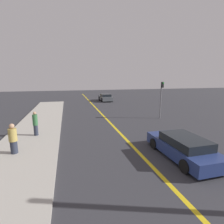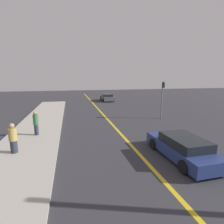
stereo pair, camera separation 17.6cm
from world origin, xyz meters
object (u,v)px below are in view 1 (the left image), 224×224
at_px(pedestrian_mid_group, 13,139).
at_px(pedestrian_far_standing, 35,124).
at_px(traffic_light, 161,96).
at_px(car_ahead_center, 105,97).
at_px(car_near_right_lane, 182,147).

bearing_deg(pedestrian_mid_group, pedestrian_far_standing, 77.18).
relative_size(pedestrian_mid_group, traffic_light, 0.45).
relative_size(car_ahead_center, pedestrian_far_standing, 2.41).
distance_m(car_near_right_lane, traffic_light, 8.91).
bearing_deg(pedestrian_mid_group, car_ahead_center, 64.91).
height_order(car_ahead_center, traffic_light, traffic_light).
distance_m(pedestrian_mid_group, traffic_light, 13.10).
distance_m(car_near_right_lane, pedestrian_mid_group, 8.77).
relative_size(car_near_right_lane, pedestrian_far_standing, 2.64).
height_order(car_ahead_center, pedestrian_mid_group, pedestrian_mid_group).
xyz_separation_m(pedestrian_mid_group, pedestrian_far_standing, (0.64, 2.83, 0.05)).
bearing_deg(pedestrian_far_standing, traffic_light, 14.11).
xyz_separation_m(car_near_right_lane, car_ahead_center, (0.83, 22.21, 0.03)).
bearing_deg(pedestrian_mid_group, car_near_right_lane, -16.32).
distance_m(pedestrian_mid_group, pedestrian_far_standing, 2.90).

